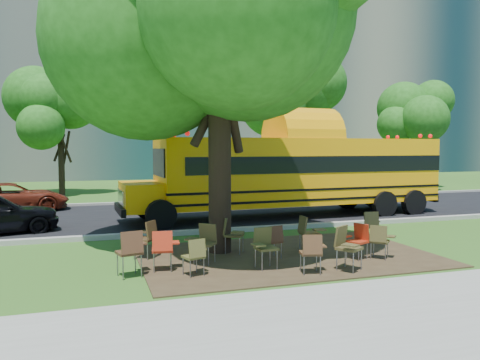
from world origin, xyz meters
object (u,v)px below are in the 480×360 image
object	(u,v)px
school_bus	(299,172)
chair_7	(380,238)
chair_3	(264,244)
chair_1	(164,246)
chair_2	(195,253)
chair_0	(131,248)
chair_6	(357,238)
chair_9	(204,239)
bg_car_red	(12,198)
main_tree	(219,12)
chair_12	(308,230)
chair_13	(370,223)
chair_4	(312,250)
chair_11	(274,238)
chair_5	(346,244)
chair_10	(232,232)
chair_8	(147,235)

from	to	relation	value
school_bus	chair_7	size ratio (longest dim) A/B	14.64
chair_3	chair_1	bearing A→B (deg)	-15.11
chair_2	chair_7	size ratio (longest dim) A/B	0.95
chair_0	chair_7	world-z (taller)	chair_0
chair_6	chair_9	world-z (taller)	chair_9
bg_car_red	main_tree	bearing A→B (deg)	-158.94
chair_1	chair_12	xyz separation A→B (m)	(3.75, 0.82, 0.01)
school_bus	chair_13	xyz separation A→B (m)	(-0.27, -5.21, -1.16)
chair_3	chair_6	world-z (taller)	chair_3
chair_1	bg_car_red	xyz separation A→B (m)	(-4.52, 11.03, 0.05)
main_tree	chair_4	size ratio (longest dim) A/B	10.95
chair_2	chair_6	world-z (taller)	chair_6
chair_13	bg_car_red	xyz separation A→B (m)	(-10.36, 9.77, 0.05)
chair_11	school_bus	bearing A→B (deg)	50.77
chair_5	chair_10	bearing A→B (deg)	-83.09
chair_1	bg_car_red	size ratio (longest dim) A/B	0.21
school_bus	chair_11	bearing A→B (deg)	-122.23
chair_3	chair_10	distance (m)	1.60
chair_1	chair_13	bearing A→B (deg)	19.59
chair_5	chair_9	world-z (taller)	chair_5
main_tree	chair_3	xyz separation A→B (m)	(0.49, -1.81, -5.34)
chair_4	chair_12	distance (m)	2.15
chair_6	chair_3	bearing A→B (deg)	69.82
chair_1	chair_8	size ratio (longest dim) A/B	0.98
chair_13	chair_12	bearing A→B (deg)	-161.48
chair_3	chair_10	bearing A→B (deg)	-85.11
chair_8	chair_9	world-z (taller)	chair_8
chair_4	bg_car_red	world-z (taller)	bg_car_red
chair_0	chair_2	distance (m)	1.30
chair_6	chair_11	size ratio (longest dim) A/B	1.04
chair_12	chair_13	xyz separation A→B (m)	(2.10, 0.45, -0.01)
main_tree	school_bus	xyz separation A→B (m)	(4.50, 5.06, -4.18)
school_bus	chair_8	xyz separation A→B (m)	(-6.31, -5.16, -1.15)
chair_1	chair_7	xyz separation A→B (m)	(4.98, -0.47, -0.04)
chair_6	chair_1	bearing A→B (deg)	63.07
chair_10	chair_13	xyz separation A→B (m)	(3.99, 0.09, -0.01)
chair_2	chair_10	world-z (taller)	chair_10
chair_11	main_tree	bearing A→B (deg)	125.26
chair_0	chair_11	size ratio (longest dim) A/B	1.18
school_bus	chair_7	xyz separation A→B (m)	(-1.13, -6.94, -1.20)
bg_car_red	chair_8	bearing A→B (deg)	-167.47
chair_1	chair_11	bearing A→B (deg)	15.31
chair_1	chair_13	xyz separation A→B (m)	(5.84, 1.26, -0.00)
school_bus	chair_11	size ratio (longest dim) A/B	15.00
chair_4	bg_car_red	bearing A→B (deg)	134.93
chair_7	chair_4	bearing A→B (deg)	-117.69
school_bus	chair_1	distance (m)	8.97
school_bus	chair_6	world-z (taller)	school_bus
chair_10	chair_11	distance (m)	1.14
chair_3	chair_6	bearing A→B (deg)	179.18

